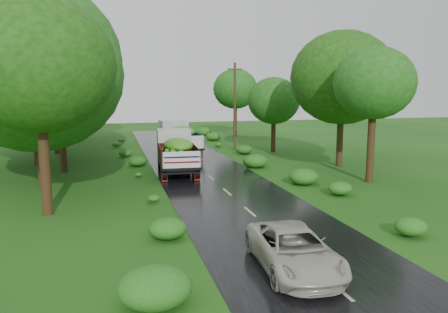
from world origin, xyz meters
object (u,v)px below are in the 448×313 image
object	(u,v)px
truck_far	(179,136)
utility_pole	(235,106)
car	(294,249)
truck_near	(176,150)

from	to	relation	value
truck_far	utility_pole	world-z (taller)	utility_pole
truck_far	car	xyz separation A→B (m)	(-0.26, -24.73, -0.93)
utility_pole	truck_near	bearing A→B (deg)	-129.03
utility_pole	car	bearing A→B (deg)	-106.02
truck_near	truck_far	distance (m)	8.13
utility_pole	truck_far	bearing A→B (deg)	-166.70
truck_near	utility_pole	xyz separation A→B (m)	(6.81, 9.68, 2.53)
truck_near	utility_pole	bearing A→B (deg)	58.04
truck_near	car	distance (m)	16.78
truck_far	utility_pole	size ratio (longest dim) A/B	0.87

